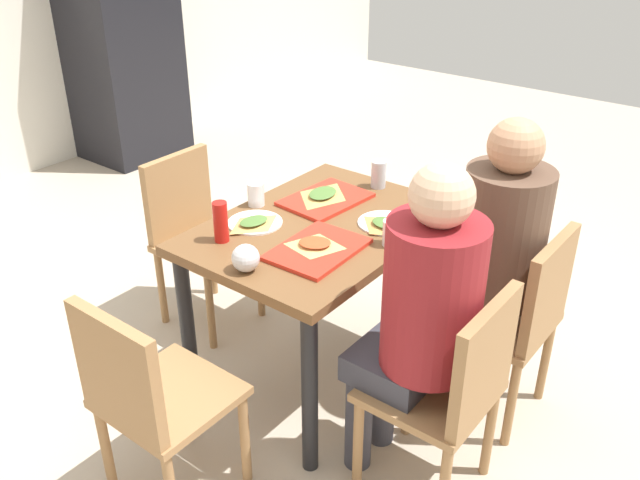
{
  "coord_description": "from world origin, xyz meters",
  "views": [
    {
      "loc": [
        -1.92,
        -1.49,
        1.97
      ],
      "look_at": [
        0.0,
        0.0,
        0.67
      ],
      "focal_mm": 38.21,
      "sensor_mm": 36.0,
      "label": 1
    }
  ],
  "objects_px": {
    "person_in_red": "(421,309)",
    "tray_red_far": "(326,199)",
    "person_in_brown_jacket": "(492,247)",
    "tray_red_near": "(318,249)",
    "chair_near_left": "(453,386)",
    "pizza_slice_b": "(323,194)",
    "pizza_slice_a": "(315,244)",
    "foil_bundle": "(246,258)",
    "drink_fridge": "(121,32)",
    "chair_near_right": "(518,314)",
    "pizza_slice_c": "(254,222)",
    "plastic_cup_a": "(256,194)",
    "soda_can": "(379,174)",
    "chair_far_side": "(194,228)",
    "main_table": "(320,248)",
    "paper_plate_near_edge": "(385,223)",
    "plastic_cup_b": "(392,233)",
    "paper_plate_center": "(255,223)",
    "condiment_bottle": "(221,222)",
    "pizza_slice_d": "(386,224)",
    "chair_left_end": "(148,395)"
  },
  "relations": [
    {
      "from": "tray_red_far",
      "to": "pizza_slice_b",
      "type": "distance_m",
      "value": 0.03
    },
    {
      "from": "chair_near_right",
      "to": "pizza_slice_a",
      "type": "relative_size",
      "value": 3.82
    },
    {
      "from": "tray_red_near",
      "to": "condiment_bottle",
      "type": "distance_m",
      "value": 0.38
    },
    {
      "from": "person_in_brown_jacket",
      "to": "foil_bundle",
      "type": "xyz_separation_m",
      "value": [
        -0.71,
        0.6,
        0.06
      ]
    },
    {
      "from": "main_table",
      "to": "pizza_slice_b",
      "type": "relative_size",
      "value": 4.31
    },
    {
      "from": "tray_red_far",
      "to": "pizza_slice_a",
      "type": "distance_m",
      "value": 0.43
    },
    {
      "from": "pizza_slice_b",
      "to": "plastic_cup_a",
      "type": "bearing_deg",
      "value": 138.78
    },
    {
      "from": "person_in_brown_jacket",
      "to": "pizza_slice_a",
      "type": "bearing_deg",
      "value": 131.57
    },
    {
      "from": "pizza_slice_c",
      "to": "foil_bundle",
      "type": "distance_m",
      "value": 0.34
    },
    {
      "from": "condiment_bottle",
      "to": "chair_near_right",
      "type": "bearing_deg",
      "value": -57.96
    },
    {
      "from": "condiment_bottle",
      "to": "drink_fridge",
      "type": "distance_m",
      "value": 3.09
    },
    {
      "from": "pizza_slice_c",
      "to": "condiment_bottle",
      "type": "distance_m",
      "value": 0.18
    },
    {
      "from": "main_table",
      "to": "pizza_slice_a",
      "type": "bearing_deg",
      "value": -147.17
    },
    {
      "from": "paper_plate_near_edge",
      "to": "soda_can",
      "type": "height_order",
      "value": "soda_can"
    },
    {
      "from": "paper_plate_near_edge",
      "to": "plastic_cup_b",
      "type": "bearing_deg",
      "value": -139.4
    },
    {
      "from": "paper_plate_center",
      "to": "pizza_slice_d",
      "type": "distance_m",
      "value": 0.52
    },
    {
      "from": "chair_far_side",
      "to": "condiment_bottle",
      "type": "xyz_separation_m",
      "value": [
        -0.34,
        -0.55,
        0.34
      ]
    },
    {
      "from": "paper_plate_center",
      "to": "chair_near_left",
      "type": "bearing_deg",
      "value": -96.21
    },
    {
      "from": "chair_near_right",
      "to": "plastic_cup_b",
      "type": "bearing_deg",
      "value": 118.24
    },
    {
      "from": "chair_near_left",
      "to": "drink_fridge",
      "type": "height_order",
      "value": "drink_fridge"
    },
    {
      "from": "chair_near_right",
      "to": "soda_can",
      "type": "bearing_deg",
      "value": 76.7
    },
    {
      "from": "chair_far_side",
      "to": "person_in_brown_jacket",
      "type": "xyz_separation_m",
      "value": [
        0.26,
        -1.38,
        0.25
      ]
    },
    {
      "from": "pizza_slice_d",
      "to": "drink_fridge",
      "type": "relative_size",
      "value": 0.1
    },
    {
      "from": "tray_red_near",
      "to": "paper_plate_near_edge",
      "type": "distance_m",
      "value": 0.35
    },
    {
      "from": "pizza_slice_a",
      "to": "pizza_slice_b",
      "type": "distance_m",
      "value": 0.45
    },
    {
      "from": "person_in_brown_jacket",
      "to": "tray_red_near",
      "type": "height_order",
      "value": "person_in_brown_jacket"
    },
    {
      "from": "drink_fridge",
      "to": "chair_near_right",
      "type": "bearing_deg",
      "value": -105.44
    },
    {
      "from": "pizza_slice_d",
      "to": "paper_plate_near_edge",
      "type": "bearing_deg",
      "value": 39.67
    },
    {
      "from": "person_in_red",
      "to": "tray_red_far",
      "type": "xyz_separation_m",
      "value": [
        0.45,
        0.73,
        0.02
      ]
    },
    {
      "from": "soda_can",
      "to": "person_in_red",
      "type": "bearing_deg",
      "value": -138.02
    },
    {
      "from": "tray_red_near",
      "to": "pizza_slice_a",
      "type": "relative_size",
      "value": 1.65
    },
    {
      "from": "chair_left_end",
      "to": "plastic_cup_b",
      "type": "height_order",
      "value": "plastic_cup_b"
    },
    {
      "from": "pizza_slice_b",
      "to": "main_table",
      "type": "bearing_deg",
      "value": -145.06
    },
    {
      "from": "person_in_red",
      "to": "pizza_slice_a",
      "type": "xyz_separation_m",
      "value": [
        0.08,
        0.5,
        0.04
      ]
    },
    {
      "from": "plastic_cup_a",
      "to": "foil_bundle",
      "type": "relative_size",
      "value": 1.0
    },
    {
      "from": "pizza_slice_b",
      "to": "plastic_cup_a",
      "type": "relative_size",
      "value": 2.44
    },
    {
      "from": "tray_red_near",
      "to": "pizza_slice_a",
      "type": "height_order",
      "value": "pizza_slice_a"
    },
    {
      "from": "pizza_slice_b",
      "to": "condiment_bottle",
      "type": "height_order",
      "value": "condiment_bottle"
    },
    {
      "from": "paper_plate_center",
      "to": "plastic_cup_b",
      "type": "bearing_deg",
      "value": -70.71
    },
    {
      "from": "pizza_slice_c",
      "to": "plastic_cup_b",
      "type": "distance_m",
      "value": 0.55
    },
    {
      "from": "chair_near_left",
      "to": "pizza_slice_b",
      "type": "xyz_separation_m",
      "value": [
        0.45,
        0.89,
        0.28
      ]
    },
    {
      "from": "paper_plate_near_edge",
      "to": "condiment_bottle",
      "type": "xyz_separation_m",
      "value": [
        -0.5,
        0.41,
        0.08
      ]
    },
    {
      "from": "pizza_slice_a",
      "to": "pizza_slice_b",
      "type": "relative_size",
      "value": 0.89
    },
    {
      "from": "pizza_slice_a",
      "to": "foil_bundle",
      "type": "xyz_separation_m",
      "value": [
        -0.26,
        0.1,
        0.03
      ]
    },
    {
      "from": "paper_plate_center",
      "to": "paper_plate_near_edge",
      "type": "distance_m",
      "value": 0.52
    },
    {
      "from": "chair_near_left",
      "to": "person_in_brown_jacket",
      "type": "bearing_deg",
      "value": 14.89
    },
    {
      "from": "chair_far_side",
      "to": "tray_red_far",
      "type": "relative_size",
      "value": 2.31
    },
    {
      "from": "paper_plate_near_edge",
      "to": "plastic_cup_b",
      "type": "relative_size",
      "value": 2.2
    },
    {
      "from": "pizza_slice_a",
      "to": "pizza_slice_c",
      "type": "height_order",
      "value": "pizza_slice_a"
    },
    {
      "from": "person_in_brown_jacket",
      "to": "plastic_cup_b",
      "type": "height_order",
      "value": "person_in_brown_jacket"
    }
  ]
}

